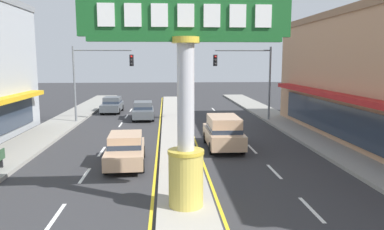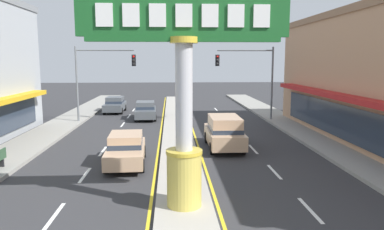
{
  "view_description": "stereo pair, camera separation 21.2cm",
  "coord_description": "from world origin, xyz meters",
  "px_view_note": "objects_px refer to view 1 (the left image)",
  "views": [
    {
      "loc": [
        -0.65,
        -6.93,
        5.07
      ],
      "look_at": [
        0.53,
        9.72,
        2.6
      ],
      "focal_mm": 34.49,
      "sensor_mm": 36.0,
      "label": 1
    },
    {
      "loc": [
        -0.43,
        -6.95,
        5.07
      ],
      "look_at": [
        0.53,
        9.72,
        2.6
      ],
      "focal_mm": 34.49,
      "sensor_mm": 36.0,
      "label": 2
    }
  ],
  "objects_px": {
    "traffic_light_left_side": "(96,71)",
    "sedan_near_left_lane": "(126,149)",
    "suv_near_right_lane": "(223,132)",
    "traffic_light_right_side": "(249,71)",
    "sedan_far_right_lane": "(143,110)",
    "district_sign": "(186,96)",
    "sedan_mid_left_lane": "(112,105)"
  },
  "relations": [
    {
      "from": "traffic_light_left_side",
      "to": "sedan_near_left_lane",
      "type": "relative_size",
      "value": 1.42
    },
    {
      "from": "suv_near_right_lane",
      "to": "sedan_near_left_lane",
      "type": "height_order",
      "value": "suv_near_right_lane"
    },
    {
      "from": "traffic_light_right_side",
      "to": "suv_near_right_lane",
      "type": "height_order",
      "value": "traffic_light_right_side"
    },
    {
      "from": "suv_near_right_lane",
      "to": "sedan_far_right_lane",
      "type": "xyz_separation_m",
      "value": [
        -5.3,
        11.24,
        -0.2
      ]
    },
    {
      "from": "district_sign",
      "to": "sedan_near_left_lane",
      "type": "distance_m",
      "value": 7.02
    },
    {
      "from": "sedan_far_right_lane",
      "to": "sedan_mid_left_lane",
      "type": "bearing_deg",
      "value": 126.55
    },
    {
      "from": "sedan_far_right_lane",
      "to": "sedan_near_left_lane",
      "type": "xyz_separation_m",
      "value": [
        0.0,
        -14.3,
        0.0
      ]
    },
    {
      "from": "sedan_near_left_lane",
      "to": "sedan_mid_left_lane",
      "type": "distance_m",
      "value": 19.04
    },
    {
      "from": "traffic_light_left_side",
      "to": "sedan_far_right_lane",
      "type": "height_order",
      "value": "traffic_light_left_side"
    },
    {
      "from": "sedan_near_left_lane",
      "to": "suv_near_right_lane",
      "type": "bearing_deg",
      "value": 29.97
    },
    {
      "from": "district_sign",
      "to": "suv_near_right_lane",
      "type": "xyz_separation_m",
      "value": [
        2.65,
        8.76,
        -2.92
      ]
    },
    {
      "from": "traffic_light_left_side",
      "to": "sedan_mid_left_lane",
      "type": "distance_m",
      "value": 7.16
    },
    {
      "from": "traffic_light_left_side",
      "to": "traffic_light_right_side",
      "type": "xyz_separation_m",
      "value": [
        12.47,
        -0.02,
        0.0
      ]
    },
    {
      "from": "suv_near_right_lane",
      "to": "district_sign",
      "type": "bearing_deg",
      "value": -106.83
    },
    {
      "from": "district_sign",
      "to": "suv_near_right_lane",
      "type": "height_order",
      "value": "district_sign"
    },
    {
      "from": "traffic_light_right_side",
      "to": "sedan_near_left_lane",
      "type": "xyz_separation_m",
      "value": [
        -8.88,
        -12.46,
        -3.46
      ]
    },
    {
      "from": "sedan_mid_left_lane",
      "to": "sedan_near_left_lane",
      "type": "bearing_deg",
      "value": -80.03
    },
    {
      "from": "traffic_light_left_side",
      "to": "suv_near_right_lane",
      "type": "height_order",
      "value": "traffic_light_left_side"
    },
    {
      "from": "district_sign",
      "to": "sedan_mid_left_lane",
      "type": "distance_m",
      "value": 25.35
    },
    {
      "from": "suv_near_right_lane",
      "to": "sedan_near_left_lane",
      "type": "bearing_deg",
      "value": -150.03
    },
    {
      "from": "district_sign",
      "to": "sedan_far_right_lane",
      "type": "relative_size",
      "value": 1.63
    },
    {
      "from": "traffic_light_right_side",
      "to": "suv_near_right_lane",
      "type": "relative_size",
      "value": 1.35
    },
    {
      "from": "traffic_light_right_side",
      "to": "sedan_mid_left_lane",
      "type": "bearing_deg",
      "value": 152.72
    },
    {
      "from": "traffic_light_left_side",
      "to": "suv_near_right_lane",
      "type": "distance_m",
      "value": 13.36
    },
    {
      "from": "sedan_far_right_lane",
      "to": "sedan_near_left_lane",
      "type": "relative_size",
      "value": 1.0
    },
    {
      "from": "traffic_light_left_side",
      "to": "sedan_mid_left_lane",
      "type": "xyz_separation_m",
      "value": [
        0.29,
        6.27,
        -3.46
      ]
    },
    {
      "from": "sedan_far_right_lane",
      "to": "traffic_light_left_side",
      "type": "bearing_deg",
      "value": -153.07
    },
    {
      "from": "suv_near_right_lane",
      "to": "sedan_far_right_lane",
      "type": "relative_size",
      "value": 1.05
    },
    {
      "from": "district_sign",
      "to": "sedan_near_left_lane",
      "type": "relative_size",
      "value": 1.63
    },
    {
      "from": "sedan_far_right_lane",
      "to": "sedan_mid_left_lane",
      "type": "distance_m",
      "value": 5.54
    },
    {
      "from": "sedan_far_right_lane",
      "to": "district_sign",
      "type": "bearing_deg",
      "value": -82.45
    },
    {
      "from": "sedan_mid_left_lane",
      "to": "traffic_light_right_side",
      "type": "bearing_deg",
      "value": -27.28
    }
  ]
}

